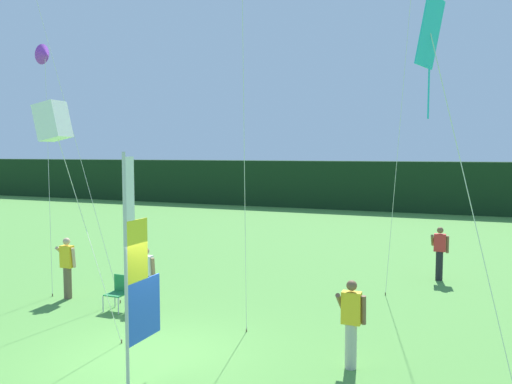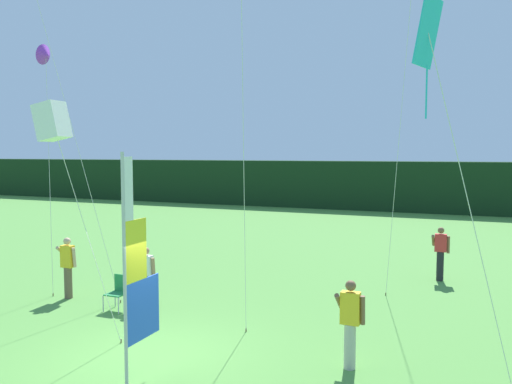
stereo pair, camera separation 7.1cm
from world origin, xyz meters
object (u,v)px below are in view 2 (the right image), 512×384
Objects in this scene: person_mid_field at (68,266)px; person_far_right at (350,322)px; person_far_left at (440,252)px; kite_white_box_3 at (52,122)px; folding_chair at (119,290)px; kite_cyan_diamond_0 at (432,50)px; person_near_banner at (146,274)px; kite_purple_delta_4 at (46,57)px; banner_flag at (135,274)px.

person_far_right is at bearing -10.88° from person_mid_field.
person_far_left is 12.24m from kite_white_box_3.
person_far_left is (9.52, 6.16, 0.00)m from person_mid_field.
person_far_left is 1.94× the size of folding_chair.
person_mid_field is 0.28× the size of kite_cyan_diamond_0.
kite_purple_delta_4 is (-3.73, 0.46, 6.06)m from person_near_banner.
person_mid_field reaches higher than person_far_right.
person_far_left is 0.24× the size of kite_purple_delta_4.
kite_cyan_diamond_0 is (7.38, -3.87, 4.63)m from person_near_banner.
person_mid_field is at bearing 169.12° from person_far_right.
person_near_banner is at bearing 152.35° from kite_cyan_diamond_0.
kite_purple_delta_4 is (-9.64, 2.35, 6.00)m from person_far_right.
kite_white_box_3 is (-6.44, -9.72, 3.73)m from person_far_left.
kite_cyan_diamond_0 is 1.22× the size of kite_white_box_3.
folding_chair is 5.40m from kite_white_box_3.
kite_white_box_3 reaches higher than folding_chair.
person_mid_field reaches higher than person_near_banner.
folding_chair is 0.14× the size of kite_cyan_diamond_0.
kite_white_box_3 is at bearing -49.14° from person_mid_field.
person_mid_field is at bearing 130.86° from kite_white_box_3.
banner_flag is 3.30m from kite_white_box_3.
kite_white_box_3 is at bearing 176.46° from banner_flag.
kite_purple_delta_4 is at bearing 144.87° from banner_flag.
person_far_right is at bearing 31.90° from banner_flag.
folding_chair is 9.84m from kite_cyan_diamond_0.
kite_white_box_3 is at bearing -159.47° from person_far_right.
person_far_right is 6.51m from folding_chair.
kite_white_box_3 is (1.12, -3.28, 4.14)m from folding_chair.
banner_flag is at bearing -148.10° from person_far_right.
banner_flag is 2.60× the size of person_near_banner.
kite_purple_delta_4 reaches higher than person_far_left.
person_far_right is 0.28× the size of kite_cyan_diamond_0.
banner_flag is at bearing -178.83° from kite_cyan_diamond_0.
kite_cyan_diamond_0 is (9.80, -3.58, 4.55)m from person_mid_field.
folding_chair is at bearing -8.20° from person_mid_field.
banner_flag is 4.60× the size of folding_chair.
person_near_banner is at bearing 99.78° from kite_white_box_3.
person_mid_field is 1.00× the size of person_far_left.
kite_purple_delta_4 is at bearing 162.52° from folding_chair.
person_mid_field is 6.17m from kite_purple_delta_4.
kite_cyan_diamond_0 is (1.48, -1.98, 4.56)m from person_far_right.
folding_chair is at bearing 108.82° from kite_white_box_3.
kite_white_box_3 reaches higher than person_mid_field.
person_far_left is at bearing 40.44° from folding_chair.
kite_white_box_3 reaches higher than person_near_banner.
kite_cyan_diamond_0 reaches higher than folding_chair.
person_far_left is at bearing 32.89° from person_mid_field.
kite_white_box_3 is at bearing -80.22° from person_near_banner.
person_far_right reaches higher than person_near_banner.
kite_white_box_3 is (-5.24, -1.96, 3.75)m from person_far_right.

